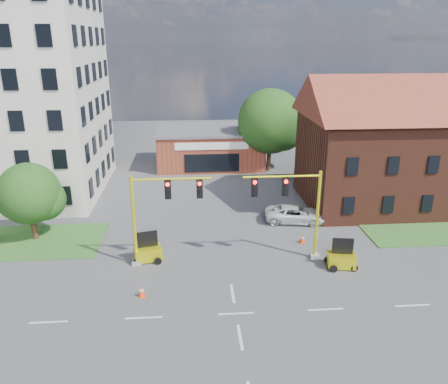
# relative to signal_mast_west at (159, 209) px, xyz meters

# --- Properties ---
(ground) EXTENTS (120.00, 120.00, 0.00)m
(ground) POSITION_rel_signal_mast_west_xyz_m (4.36, -6.00, -3.92)
(ground) COLOR #48484B
(ground) RESTS_ON ground
(lane_markings) EXTENTS (60.00, 36.00, 0.01)m
(lane_markings) POSITION_rel_signal_mast_west_xyz_m (4.36, -9.00, -3.91)
(lane_markings) COLOR silver
(lane_markings) RESTS_ON ground
(brick_shop) EXTENTS (12.40, 8.40, 4.30)m
(brick_shop) POSITION_rel_signal_mast_west_xyz_m (4.36, 23.99, -1.76)
(brick_shop) COLOR brown
(brick_shop) RESTS_ON ground
(townhouse_row) EXTENTS (21.00, 11.00, 11.50)m
(townhouse_row) POSITION_rel_signal_mast_west_xyz_m (22.36, 10.00, 2.01)
(townhouse_row) COLOR #502418
(townhouse_row) RESTS_ON ground
(tree_large) EXTENTS (7.51, 7.15, 9.18)m
(tree_large) POSITION_rel_signal_mast_west_xyz_m (11.22, 21.08, 1.45)
(tree_large) COLOR #342213
(tree_large) RESTS_ON ground
(tree_nw_front) EXTENTS (4.71, 4.48, 5.86)m
(tree_nw_front) POSITION_rel_signal_mast_west_xyz_m (-9.42, 4.58, -0.46)
(tree_nw_front) COLOR #342213
(tree_nw_front) RESTS_ON ground
(signal_mast_west) EXTENTS (5.30, 0.60, 6.20)m
(signal_mast_west) POSITION_rel_signal_mast_west_xyz_m (0.00, 0.00, 0.00)
(signal_mast_west) COLOR gray
(signal_mast_west) RESTS_ON ground
(signal_mast_east) EXTENTS (5.30, 0.60, 6.20)m
(signal_mast_east) POSITION_rel_signal_mast_west_xyz_m (8.71, 0.00, 0.00)
(signal_mast_east) COLOR gray
(signal_mast_east) RESTS_ON ground
(trailer_west) EXTENTS (2.02, 1.58, 2.03)m
(trailer_west) POSITION_rel_signal_mast_west_xyz_m (-0.95, 0.50, -3.29)
(trailer_west) COLOR yellow
(trailer_west) RESTS_ON ground
(trailer_east) EXTENTS (1.91, 1.44, 1.98)m
(trailer_east) POSITION_rel_signal_mast_west_xyz_m (11.74, -1.41, -3.30)
(trailer_east) COLOR yellow
(trailer_east) RESTS_ON ground
(cone_a) EXTENTS (0.40, 0.40, 0.70)m
(cone_a) POSITION_rel_signal_mast_west_xyz_m (-0.96, -3.91, -3.58)
(cone_a) COLOR #FF400D
(cone_a) RESTS_ON ground
(cone_b) EXTENTS (0.40, 0.40, 0.70)m
(cone_b) POSITION_rel_signal_mast_west_xyz_m (-0.38, 2.24, -3.58)
(cone_b) COLOR #FF400D
(cone_b) RESTS_ON ground
(cone_c) EXTENTS (0.40, 0.40, 0.70)m
(cone_c) POSITION_rel_signal_mast_west_xyz_m (11.30, -0.67, -3.58)
(cone_c) COLOR #FF400D
(cone_c) RESTS_ON ground
(cone_d) EXTENTS (0.40, 0.40, 0.70)m
(cone_d) POSITION_rel_signal_mast_west_xyz_m (10.10, 2.31, -3.58)
(cone_d) COLOR #FF400D
(cone_d) RESTS_ON ground
(pickup_white) EXTENTS (5.22, 3.02, 1.37)m
(pickup_white) POSITION_rel_signal_mast_west_xyz_m (10.46, 6.21, -3.24)
(pickup_white) COLOR silver
(pickup_white) RESTS_ON ground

